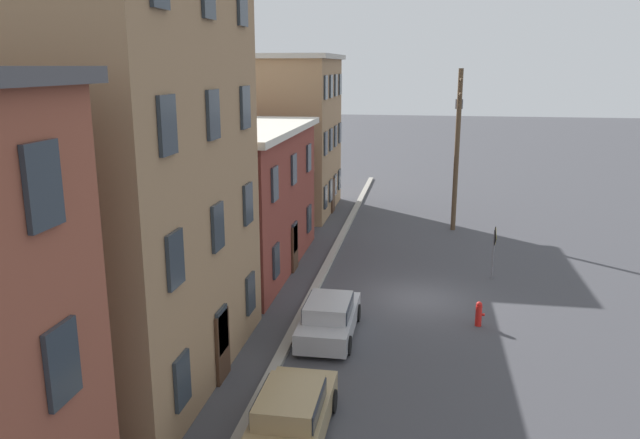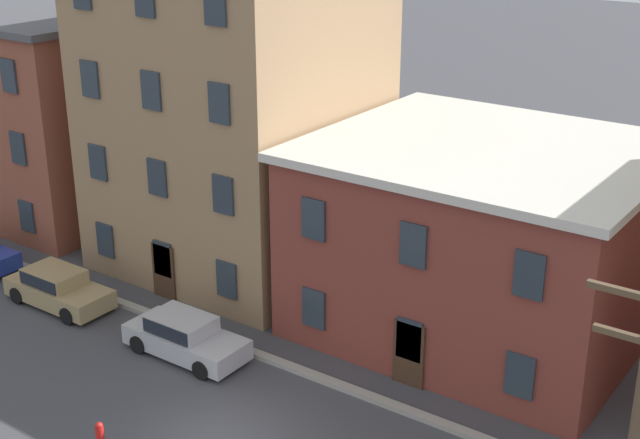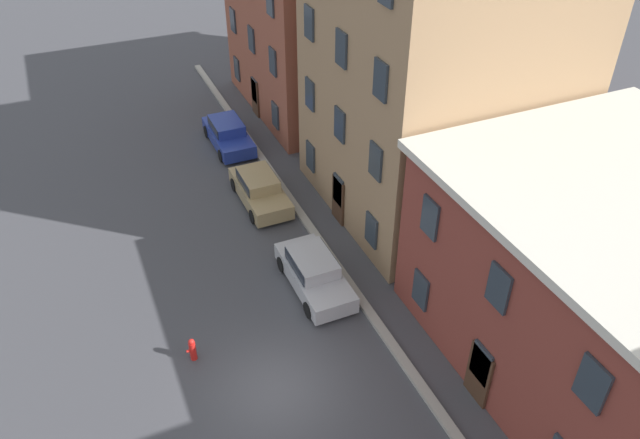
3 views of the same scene
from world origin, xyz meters
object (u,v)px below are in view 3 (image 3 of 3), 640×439
fire_hydrant (192,349)px  car_silver (314,271)px  car_blue (228,133)px  car_tan (260,188)px

fire_hydrant → car_silver: bearing=108.7°
car_blue → car_silver: (12.41, -0.18, 0.00)m
car_blue → car_tan: same height
car_tan → fire_hydrant: (8.38, -5.38, -0.27)m
car_blue → fire_hydrant: (14.24, -5.58, -0.27)m
car_tan → car_silver: (6.55, 0.02, 0.00)m
car_blue → fire_hydrant: size_ratio=4.58×
car_silver → car_blue: bearing=179.2°
car_silver → fire_hydrant: car_silver is taller
car_silver → fire_hydrant: (1.83, -5.40, -0.27)m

